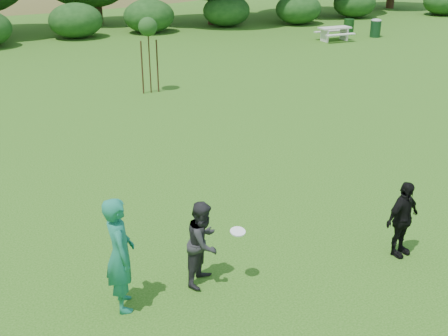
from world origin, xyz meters
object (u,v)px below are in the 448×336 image
Objects in this scene: player_grey at (204,243)px; sapling at (148,29)px; trash_can_near at (349,27)px; picnic_table at (335,31)px; player_teal at (120,254)px; trash_can_lidded at (376,28)px; player_black at (402,219)px.

sapling is (2.71, 12.52, 1.64)m from player_grey.
trash_can_near reaches higher than picnic_table.
player_teal is 1.28× the size of player_grey.
trash_can_near is at bearing 36.36° from picnic_table.
sapling is 2.71× the size of trash_can_lidded.
player_teal reaches higher than trash_can_lidded.
player_grey is at bearing -79.20° from player_teal.
player_teal is at bearing -132.41° from trash_can_near.
player_teal is 0.70× the size of sapling.
trash_can_near is 16.64m from sapling.
player_grey is 26.30m from trash_can_lidded.
trash_can_near is 0.86× the size of trash_can_lidded.
sapling is at bearing -152.98° from picnic_table.
player_teal is at bearing -131.35° from picnic_table.
trash_can_lidded is (15.45, 6.50, -1.88)m from sapling.
player_grey reaches higher than picnic_table.
player_grey reaches higher than trash_can_lidded.
player_teal is at bearing -108.38° from sapling.
player_black is 22.72m from picnic_table.
picnic_table is (16.79, 19.09, -0.48)m from player_teal.
player_teal reaches higher than player_black.
sapling is (-14.54, -7.85, 1.97)m from trash_can_near.
trash_can_near is at bearing 123.80° from trash_can_lidded.
trash_can_lidded reaches higher than picnic_table.
player_teal is 1.52m from player_grey.
trash_can_lidded is at bearing 1.58° from picnic_table.
trash_can_near is at bearing -37.10° from player_teal.
sapling is (4.21, 12.67, 1.42)m from player_teal.
sapling is (-1.08, 13.17, 1.66)m from player_black.
player_black is 1.45× the size of trash_can_lidded.
trash_can_near is 2.43m from picnic_table.
player_black reaches higher than picnic_table.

